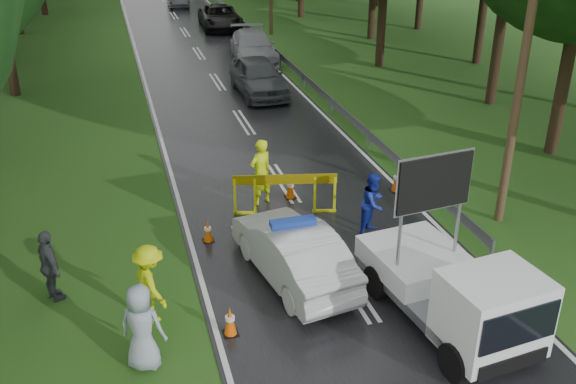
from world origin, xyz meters
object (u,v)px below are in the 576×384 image
object	(u,v)px
queue_car_third	(220,17)
officer	(261,172)
queue_car_first	(258,77)
queue_car_second	(253,47)
work_truck	(457,292)
police_sedan	(293,252)
barrier	(285,184)
civilian	(374,203)

from	to	relation	value
queue_car_third	officer	bearing A→B (deg)	-95.05
queue_car_first	queue_car_second	world-z (taller)	queue_car_first
work_truck	police_sedan	bearing A→B (deg)	126.65
work_truck	queue_car_first	size ratio (longest dim) A/B	0.97
barrier	work_truck	bearing A→B (deg)	-59.34
work_truck	civilian	distance (m)	4.45
barrier	queue_car_first	xyz separation A→B (m)	(1.95, 11.58, -0.11)
civilian	queue_car_second	size ratio (longest dim) A/B	0.32
officer	queue_car_second	xyz separation A→B (m)	(3.60, 16.74, -0.23)
officer	queue_car_second	distance (m)	17.12
queue_car_first	civilian	bearing A→B (deg)	-90.91
police_sedan	queue_car_third	xyz separation A→B (m)	(3.63, 29.83, 0.03)
police_sedan	queue_car_third	distance (m)	30.05
civilian	queue_car_first	bearing A→B (deg)	48.81
barrier	queue_car_third	bearing A→B (deg)	96.32
police_sedan	queue_car_second	distance (m)	21.19
officer	civilian	distance (m)	3.54
queue_car_first	queue_car_second	xyz separation A→B (m)	(1.15, 6.00, -0.04)
police_sedan	barrier	bearing A→B (deg)	-112.07
police_sedan	queue_car_second	bearing A→B (deg)	-110.22
civilian	barrier	bearing A→B (deg)	98.86
barrier	civilian	world-z (taller)	civilian
queue_car_first	officer	bearing A→B (deg)	-103.96
officer	queue_car_third	world-z (taller)	officer
police_sedan	queue_car_second	size ratio (longest dim) A/B	0.84
officer	queue_car_first	size ratio (longest dim) A/B	0.42
work_truck	barrier	size ratio (longest dim) A/B	1.61
work_truck	officer	world-z (taller)	work_truck
police_sedan	civilian	xyz separation A→B (m)	(2.71, 1.61, 0.14)
officer	queue_car_third	xyz separation A→B (m)	(3.42, 25.72, -0.26)
civilian	queue_car_third	xyz separation A→B (m)	(0.93, 28.23, -0.11)
police_sedan	queue_car_first	distance (m)	15.09
barrier	queue_car_third	size ratio (longest dim) A/B	0.54
barrier	queue_car_third	world-z (taller)	queue_car_third
civilian	queue_car_second	world-z (taller)	civilian
police_sedan	civilian	size ratio (longest dim) A/B	2.63
work_truck	queue_car_third	distance (m)	32.69
civilian	queue_car_first	distance (m)	13.24
barrier	queue_car_third	distance (m)	26.73
police_sedan	queue_car_first	world-z (taller)	queue_car_first
officer	civilian	bearing A→B (deg)	110.56
officer	police_sedan	bearing A→B (deg)	62.72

